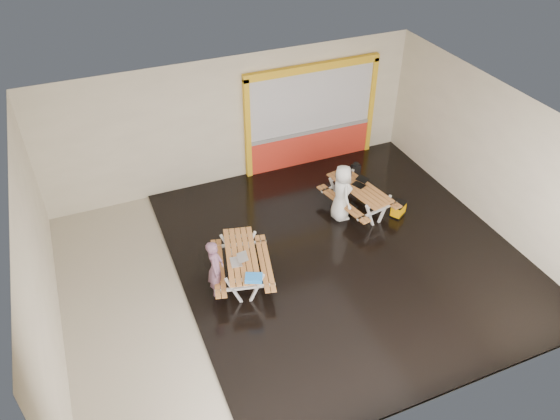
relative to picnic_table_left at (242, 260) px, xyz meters
name	(u,v)px	position (x,y,z in m)	size (l,w,h in m)	color
room	(297,205)	(1.22, -0.10, 1.19)	(10.02, 8.02, 3.52)	beige
deck	(345,253)	(2.47, -0.10, -0.54)	(7.50, 7.98, 0.05)	black
kiosk	(311,118)	(3.42, 3.83, 0.88)	(3.88, 0.16, 3.00)	red
picnic_table_left	(242,260)	(0.00, 0.00, 0.00)	(1.63, 2.06, 0.73)	#DB8B45
picnic_table_right	(359,193)	(3.55, 1.23, 0.01)	(1.58, 2.05, 0.74)	#DB8B45
person_left	(215,268)	(-0.63, -0.22, 0.20)	(0.49, 0.32, 1.34)	#775068
person_right	(342,193)	(2.99, 1.13, 0.22)	(0.73, 0.48, 1.50)	white
laptop_left	(238,260)	(-0.13, -0.20, 0.22)	(0.40, 0.37, 0.15)	silver
laptop_right	(360,183)	(3.61, 1.33, 0.23)	(0.44, 0.42, 0.15)	black
blue_pouch	(254,278)	(-0.02, -0.81, 0.22)	(0.34, 0.24, 0.10)	#2785F0
toolbox	(344,174)	(3.40, 1.80, 0.27)	(0.39, 0.22, 0.22)	black
backpack	(356,170)	(3.90, 2.05, 0.12)	(0.23, 0.15, 0.39)	black
dark_case	(349,208)	(3.34, 1.29, -0.45)	(0.35, 0.26, 0.13)	black
fluke_bag	(398,210)	(4.37, 0.63, -0.34)	(0.49, 0.44, 0.35)	black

